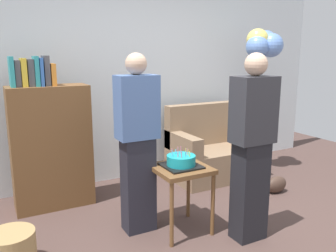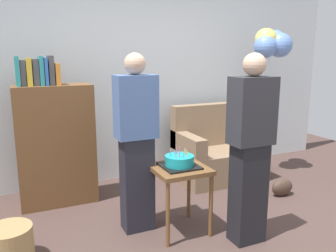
{
  "view_description": "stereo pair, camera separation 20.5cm",
  "coord_description": "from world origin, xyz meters",
  "px_view_note": "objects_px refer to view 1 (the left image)",
  "views": [
    {
      "loc": [
        -1.71,
        -2.18,
        1.63
      ],
      "look_at": [
        -0.19,
        0.67,
        0.95
      ],
      "focal_mm": 37.29,
      "sensor_mm": 36.0,
      "label": 1
    },
    {
      "loc": [
        -1.52,
        -2.27,
        1.63
      ],
      "look_at": [
        -0.19,
        0.67,
        0.95
      ],
      "focal_mm": 37.29,
      "sensor_mm": 36.0,
      "label": 2
    }
  ],
  "objects_px": {
    "bookshelf": "(50,144)",
    "wicker_basket": "(12,251)",
    "side_table": "(181,177)",
    "couch": "(211,152)",
    "person_blowing_candles": "(138,143)",
    "handbag": "(277,184)",
    "person_holding_cake": "(252,148)",
    "birthday_cake": "(181,161)",
    "balloon_bunch": "(263,43)"
  },
  "relations": [
    {
      "from": "side_table",
      "to": "balloon_bunch",
      "type": "bearing_deg",
      "value": 27.62
    },
    {
      "from": "wicker_basket",
      "to": "balloon_bunch",
      "type": "bearing_deg",
      "value": 14.64
    },
    {
      "from": "handbag",
      "to": "balloon_bunch",
      "type": "relative_size",
      "value": 0.14
    },
    {
      "from": "side_table",
      "to": "handbag",
      "type": "bearing_deg",
      "value": 9.45
    },
    {
      "from": "birthday_cake",
      "to": "person_blowing_candles",
      "type": "relative_size",
      "value": 0.2
    },
    {
      "from": "person_blowing_candles",
      "to": "couch",
      "type": "bearing_deg",
      "value": 25.23
    },
    {
      "from": "couch",
      "to": "person_blowing_candles",
      "type": "distance_m",
      "value": 1.74
    },
    {
      "from": "person_blowing_candles",
      "to": "wicker_basket",
      "type": "relative_size",
      "value": 4.53
    },
    {
      "from": "birthday_cake",
      "to": "balloon_bunch",
      "type": "height_order",
      "value": "balloon_bunch"
    },
    {
      "from": "balloon_bunch",
      "to": "side_table",
      "type": "bearing_deg",
      "value": -152.38
    },
    {
      "from": "side_table",
      "to": "wicker_basket",
      "type": "distance_m",
      "value": 1.49
    },
    {
      "from": "wicker_basket",
      "to": "balloon_bunch",
      "type": "height_order",
      "value": "balloon_bunch"
    },
    {
      "from": "couch",
      "to": "side_table",
      "type": "distance_m",
      "value": 1.54
    },
    {
      "from": "couch",
      "to": "handbag",
      "type": "bearing_deg",
      "value": -66.63
    },
    {
      "from": "bookshelf",
      "to": "wicker_basket",
      "type": "relative_size",
      "value": 4.44
    },
    {
      "from": "couch",
      "to": "birthday_cake",
      "type": "relative_size",
      "value": 3.44
    },
    {
      "from": "wicker_basket",
      "to": "side_table",
      "type": "bearing_deg",
      "value": -3.42
    },
    {
      "from": "side_table",
      "to": "bookshelf",
      "type": "bearing_deg",
      "value": 129.8
    },
    {
      "from": "balloon_bunch",
      "to": "birthday_cake",
      "type": "bearing_deg",
      "value": -152.38
    },
    {
      "from": "bookshelf",
      "to": "person_holding_cake",
      "type": "xyz_separation_m",
      "value": [
        1.4,
        -1.52,
        0.14
      ]
    },
    {
      "from": "person_blowing_candles",
      "to": "birthday_cake",
      "type": "bearing_deg",
      "value": -38.0
    },
    {
      "from": "birthday_cake",
      "to": "handbag",
      "type": "relative_size",
      "value": 1.14
    },
    {
      "from": "birthday_cake",
      "to": "handbag",
      "type": "xyz_separation_m",
      "value": [
        1.45,
        0.24,
        -0.57
      ]
    },
    {
      "from": "bookshelf",
      "to": "balloon_bunch",
      "type": "bearing_deg",
      "value": -4.34
    },
    {
      "from": "bookshelf",
      "to": "person_holding_cake",
      "type": "relative_size",
      "value": 0.98
    },
    {
      "from": "bookshelf",
      "to": "side_table",
      "type": "relative_size",
      "value": 2.57
    },
    {
      "from": "birthday_cake",
      "to": "handbag",
      "type": "height_order",
      "value": "birthday_cake"
    },
    {
      "from": "side_table",
      "to": "person_blowing_candles",
      "type": "bearing_deg",
      "value": 148.25
    },
    {
      "from": "person_blowing_candles",
      "to": "person_holding_cake",
      "type": "height_order",
      "value": "same"
    },
    {
      "from": "birthday_cake",
      "to": "couch",
      "type": "bearing_deg",
      "value": 44.65
    },
    {
      "from": "person_blowing_candles",
      "to": "handbag",
      "type": "bearing_deg",
      "value": -5.11
    },
    {
      "from": "person_holding_cake",
      "to": "handbag",
      "type": "xyz_separation_m",
      "value": [
        0.99,
        0.64,
        -0.73
      ]
    },
    {
      "from": "birthday_cake",
      "to": "person_blowing_candles",
      "type": "distance_m",
      "value": 0.42
    },
    {
      "from": "handbag",
      "to": "balloon_bunch",
      "type": "xyz_separation_m",
      "value": [
        0.31,
        0.68,
        1.65
      ]
    },
    {
      "from": "person_blowing_candles",
      "to": "handbag",
      "type": "relative_size",
      "value": 5.82
    },
    {
      "from": "handbag",
      "to": "balloon_bunch",
      "type": "distance_m",
      "value": 1.81
    },
    {
      "from": "person_blowing_candles",
      "to": "side_table",
      "type": "bearing_deg",
      "value": -38.0
    },
    {
      "from": "bookshelf",
      "to": "wicker_basket",
      "type": "xyz_separation_m",
      "value": [
        -0.5,
        -1.04,
        -0.54
      ]
    },
    {
      "from": "bookshelf",
      "to": "wicker_basket",
      "type": "distance_m",
      "value": 1.27
    },
    {
      "from": "person_blowing_candles",
      "to": "wicker_basket",
      "type": "distance_m",
      "value": 1.3
    },
    {
      "from": "couch",
      "to": "balloon_bunch",
      "type": "relative_size",
      "value": 0.57
    },
    {
      "from": "couch",
      "to": "birthday_cake",
      "type": "xyz_separation_m",
      "value": [
        -1.09,
        -1.08,
        0.33
      ]
    },
    {
      "from": "couch",
      "to": "person_blowing_candles",
      "type": "bearing_deg",
      "value": -148.52
    },
    {
      "from": "balloon_bunch",
      "to": "handbag",
      "type": "bearing_deg",
      "value": -114.27
    },
    {
      "from": "birthday_cake",
      "to": "person_holding_cake",
      "type": "relative_size",
      "value": 0.2
    },
    {
      "from": "wicker_basket",
      "to": "handbag",
      "type": "xyz_separation_m",
      "value": [
        2.89,
        0.16,
        -0.05
      ]
    },
    {
      "from": "person_holding_cake",
      "to": "handbag",
      "type": "bearing_deg",
      "value": -120.11
    },
    {
      "from": "birthday_cake",
      "to": "handbag",
      "type": "bearing_deg",
      "value": 9.45
    },
    {
      "from": "wicker_basket",
      "to": "person_blowing_candles",
      "type": "bearing_deg",
      "value": 6.22
    },
    {
      "from": "person_holding_cake",
      "to": "balloon_bunch",
      "type": "distance_m",
      "value": 2.06
    }
  ]
}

